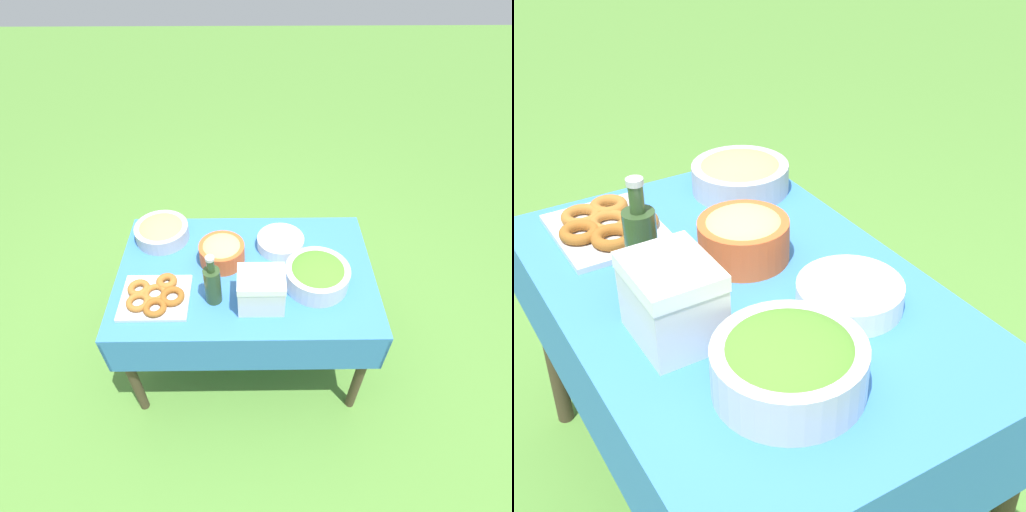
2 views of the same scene
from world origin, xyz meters
The scene contains 9 objects.
ground_plane centered at (0.00, 0.00, 0.00)m, with size 14.00×14.00×0.00m, color #568C38.
picnic_table centered at (0.00, 0.00, 0.62)m, with size 1.26×0.82×0.72m.
salad_bowl centered at (-0.34, 0.09, 0.79)m, with size 0.30×0.30×0.12m.
pasta_bowl centered at (0.12, -0.07, 0.79)m, with size 0.23×0.23×0.13m.
donut_platter centered at (0.42, 0.18, 0.74)m, with size 0.32×0.29×0.05m.
plate_stack centered at (-0.18, -0.17, 0.75)m, with size 0.24×0.24×0.06m.
olive_oil_bottle centered at (0.14, 0.18, 0.83)m, with size 0.08×0.08×0.27m.
bread_bowl centered at (0.45, -0.25, 0.77)m, with size 0.28×0.28×0.10m.
cooler_box centered at (-0.07, 0.21, 0.81)m, with size 0.21×0.17×0.18m.
Camera 1 is at (-0.04, 1.36, 2.16)m, focal length 28.00 mm.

